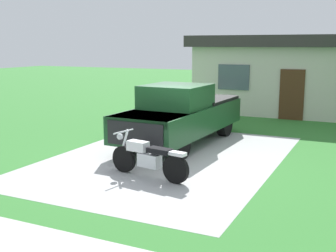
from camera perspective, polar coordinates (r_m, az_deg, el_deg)
name	(u,v)px	position (r m, az deg, el deg)	size (l,w,h in m)	color
ground_plane	(167,158)	(12.08, -0.07, -4.22)	(80.00, 80.00, 0.00)	#357C32
driveway_pad	(167,158)	(12.08, -0.07, -4.20)	(5.90, 8.43, 0.01)	#B1B1B1
sidewalk_strip	(1,247)	(7.45, -21.10, -14.68)	(36.00, 1.80, 0.01)	#BABAB4
motorcycle	(148,158)	(10.25, -2.63, -4.23)	(2.20, 0.76, 1.09)	black
pickup_truck	(182,113)	(13.75, 1.90, 1.66)	(2.21, 5.70, 1.90)	black
neighbor_house	(302,73)	(21.18, 17.23, 6.64)	(9.60, 5.60, 3.50)	beige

